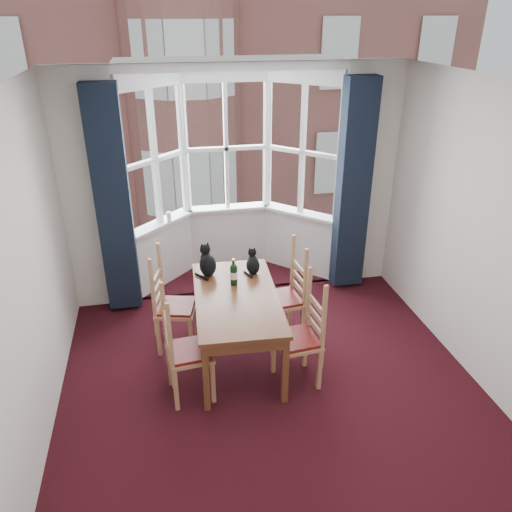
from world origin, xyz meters
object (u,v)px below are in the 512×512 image
object	(u,v)px
dining_table	(237,303)
cat_left	(207,263)
wine_bottle	(234,273)
cat_right	(253,264)
chair_left_far	(168,308)
chair_right_far	(290,299)
chair_left_near	(179,354)
candle_tall	(169,217)
chair_right_near	(306,339)

from	to	relation	value
dining_table	cat_left	xyz separation A→B (m)	(-0.22, 0.51, 0.22)
dining_table	wine_bottle	size ratio (longest dim) A/B	5.37
cat_left	cat_right	xyz separation A→B (m)	(0.48, -0.06, -0.03)
chair_left_far	chair_right_far	size ratio (longest dim) A/B	1.00
cat_right	cat_left	bearing A→B (deg)	172.69
chair_left_near	wine_bottle	world-z (taller)	wine_bottle
dining_table	candle_tall	bearing A→B (deg)	107.51
chair_left_far	wine_bottle	bearing A→B (deg)	-10.99
dining_table	wine_bottle	distance (m)	0.31
chair_right_near	chair_right_far	bearing A→B (deg)	86.51
dining_table	chair_right_near	size ratio (longest dim) A/B	1.70
chair_left_near	cat_left	bearing A→B (deg)	68.29
dining_table	chair_right_far	world-z (taller)	chair_right_far
wine_bottle	candle_tall	size ratio (longest dim) A/B	2.20
chair_right_near	cat_left	distance (m)	1.33
dining_table	chair_left_far	distance (m)	0.79
cat_left	candle_tall	distance (m)	1.33
chair_right_near	candle_tall	bearing A→B (deg)	117.19
wine_bottle	candle_tall	bearing A→B (deg)	110.31
chair_right_near	cat_right	size ratio (longest dim) A/B	3.29
chair_left_far	cat_left	size ratio (longest dim) A/B	2.65
dining_table	wine_bottle	world-z (taller)	wine_bottle
dining_table	cat_right	world-z (taller)	cat_right
chair_left_far	cat_left	bearing A→B (deg)	17.55
chair_right_near	cat_left	xyz separation A→B (m)	(-0.81, 0.96, 0.41)
wine_bottle	candle_tall	world-z (taller)	wine_bottle
chair_right_far	candle_tall	bearing A→B (deg)	128.61
chair_right_far	chair_right_near	bearing A→B (deg)	-93.49
chair_left_near	candle_tall	bearing A→B (deg)	88.96
chair_right_near	wine_bottle	distance (m)	0.99
dining_table	wine_bottle	bearing A→B (deg)	86.83
dining_table	candle_tall	world-z (taller)	candle_tall
candle_tall	chair_left_far	bearing A→B (deg)	-94.42
candle_tall	dining_table	bearing A→B (deg)	-72.49
chair_left_near	candle_tall	xyz separation A→B (m)	(0.04, 2.25, 0.46)
dining_table	chair_left_far	bearing A→B (deg)	151.72
chair_left_far	cat_right	bearing A→B (deg)	5.02
chair_left_far	chair_right_far	world-z (taller)	same
chair_left_far	cat_left	distance (m)	0.63
wine_bottle	chair_right_far	bearing A→B (deg)	5.46
cat_right	wine_bottle	world-z (taller)	wine_bottle
chair_right_near	cat_left	bearing A→B (deg)	130.17
chair_left_far	chair_right_near	size ratio (longest dim) A/B	1.00
cat_right	chair_left_far	bearing A→B (deg)	-174.98
chair_left_far	chair_right_near	world-z (taller)	same
cat_left	candle_tall	size ratio (longest dim) A/B	2.63
chair_right_near	chair_right_far	xyz separation A→B (m)	(0.05, 0.75, 0.00)
chair_right_near	chair_left_near	bearing A→B (deg)	179.96
chair_left_near	candle_tall	distance (m)	2.30
dining_table	chair_left_far	xyz separation A→B (m)	(-0.68, 0.36, -0.20)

